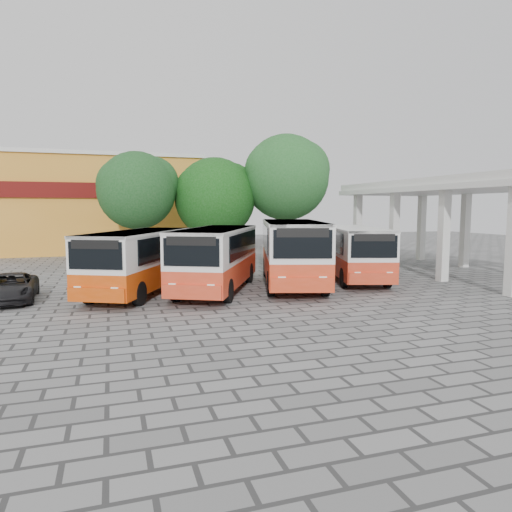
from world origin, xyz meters
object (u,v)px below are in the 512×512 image
object	(u,v)px
bus_far_left	(139,258)
bus_centre_right	(292,248)
bus_centre_left	(217,255)
parked_car	(11,288)
bus_far_right	(355,250)

from	to	relation	value
bus_far_left	bus_centre_right	distance (m)	7.33
bus_far_left	bus_centre_left	size ratio (longest dim) A/B	0.96
bus_far_left	bus_centre_right	world-z (taller)	bus_centre_right
bus_far_left	parked_car	bearing A→B (deg)	-151.38
bus_centre_right	bus_far_right	size ratio (longest dim) A/B	1.13
bus_far_right	parked_car	bearing A→B (deg)	-160.14
bus_far_right	parked_car	xyz separation A→B (m)	(-16.23, -0.74, -1.05)
parked_car	bus_far_left	bearing A→B (deg)	-1.20
bus_far_left	parked_car	distance (m)	5.23
bus_centre_left	bus_far_right	distance (m)	7.77
bus_centre_left	bus_far_right	bearing A→B (deg)	33.83
bus_centre_left	bus_centre_right	size ratio (longest dim) A/B	0.92
bus_far_right	parked_car	distance (m)	16.29
bus_far_left	bus_far_right	bearing A→B (deg)	29.24
bus_centre_right	parked_car	size ratio (longest dim) A/B	2.30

